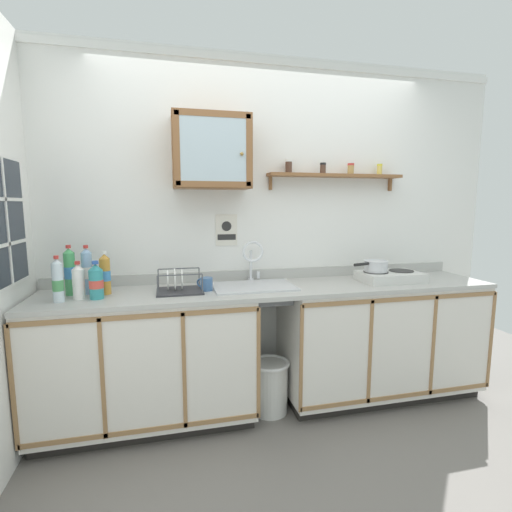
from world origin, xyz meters
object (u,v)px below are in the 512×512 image
at_px(bottle_soda_green_2, 70,272).
at_px(bottle_detergent_teal_4, 96,282).
at_px(trash_bin, 270,385).
at_px(saucepan, 376,266).
at_px(wall_cabinet, 211,152).
at_px(bottle_opaque_white_1, 78,282).
at_px(dish_rack, 178,287).
at_px(bottle_water_blue_0, 87,271).
at_px(bottle_water_clear_3, 58,281).
at_px(mug, 206,284).
at_px(bottle_juice_amber_5, 105,274).
at_px(hot_plate_stove, 390,276).
at_px(warning_sign, 226,230).
at_px(sink, 253,288).

relative_size(bottle_soda_green_2, bottle_detergent_teal_4, 1.36).
bearing_deg(trash_bin, saucepan, 3.46).
bearing_deg(wall_cabinet, bottle_opaque_white_1, -166.26).
bearing_deg(trash_bin, dish_rack, 176.23).
xyz_separation_m(bottle_water_blue_0, bottle_detergent_teal_4, (0.08, -0.15, -0.04)).
relative_size(wall_cabinet, trash_bin, 1.40).
bearing_deg(bottle_detergent_teal_4, bottle_water_clear_3, -171.50).
xyz_separation_m(bottle_water_clear_3, bottle_detergent_teal_4, (0.21, 0.03, -0.02)).
relative_size(bottle_soda_green_2, mug, 3.03).
relative_size(bottle_juice_amber_5, dish_rack, 0.93).
relative_size(hot_plate_stove, dish_rack, 1.51).
xyz_separation_m(bottle_juice_amber_5, trash_bin, (1.10, -0.09, -0.86)).
height_order(bottle_opaque_white_1, dish_rack, bottle_opaque_white_1).
bearing_deg(bottle_soda_green_2, bottle_detergent_teal_4, -39.21).
distance_m(bottle_water_blue_0, bottle_opaque_white_1, 0.14).
bearing_deg(mug, dish_rack, -179.38).
bearing_deg(saucepan, bottle_detergent_teal_4, -177.75).
height_order(hot_plate_stove, bottle_soda_green_2, bottle_soda_green_2).
bearing_deg(bottle_water_clear_3, warning_sign, 19.83).
relative_size(saucepan, bottle_juice_amber_5, 1.07).
height_order(bottle_water_blue_0, bottle_soda_green_2, bottle_soda_green_2).
bearing_deg(hot_plate_stove, bottle_soda_green_2, 177.71).
bearing_deg(saucepan, warning_sign, 165.60).
bearing_deg(bottle_soda_green_2, trash_bin, -5.27).
height_order(dish_rack, wall_cabinet, wall_cabinet).
xyz_separation_m(sink, trash_bin, (0.10, -0.09, -0.71)).
height_order(warning_sign, trash_bin, warning_sign).
xyz_separation_m(sink, saucepan, (0.95, -0.04, 0.14)).
bearing_deg(saucepan, dish_rack, -179.64).
xyz_separation_m(bottle_opaque_white_1, wall_cabinet, (0.86, 0.21, 0.84)).
distance_m(saucepan, bottle_juice_amber_5, 1.95).
bearing_deg(bottle_water_clear_3, bottle_juice_amber_5, 31.46).
xyz_separation_m(bottle_soda_green_2, bottle_detergent_teal_4, (0.18, -0.15, -0.05)).
height_order(bottle_opaque_white_1, bottle_soda_green_2, bottle_soda_green_2).
height_order(bottle_detergent_teal_4, mug, bottle_detergent_teal_4).
bearing_deg(bottle_water_blue_0, hot_plate_stove, -2.55).
height_order(bottle_opaque_white_1, bottle_juice_amber_5, bottle_juice_amber_5).
relative_size(hot_plate_stove, mug, 4.28).
xyz_separation_m(bottle_opaque_white_1, dish_rack, (0.61, 0.05, -0.08)).
distance_m(bottle_water_blue_0, bottle_water_clear_3, 0.23).
relative_size(warning_sign, trash_bin, 0.61).
height_order(bottle_juice_amber_5, mug, bottle_juice_amber_5).
height_order(mug, trash_bin, mug).
height_order(bottle_opaque_white_1, bottle_water_clear_3, bottle_water_clear_3).
relative_size(saucepan, dish_rack, 1.00).
height_order(bottle_juice_amber_5, dish_rack, bottle_juice_amber_5).
height_order(wall_cabinet, trash_bin, wall_cabinet).
relative_size(bottle_water_clear_3, dish_rack, 0.93).
relative_size(dish_rack, mug, 2.84).
bearing_deg(bottle_water_blue_0, sink, -2.06).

